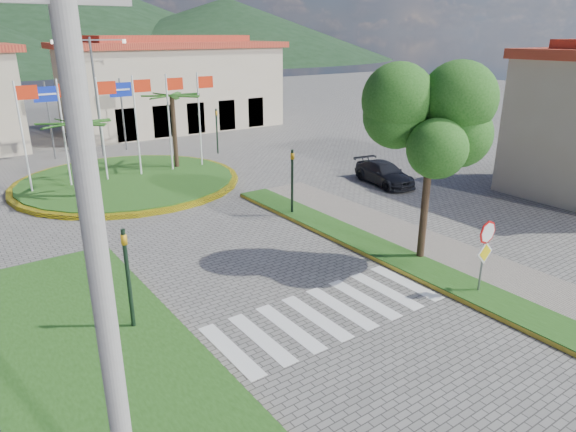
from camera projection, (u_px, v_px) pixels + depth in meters
ground at (427, 380)px, 12.89m from camera, size 160.00×160.00×0.00m
sidewalk_right at (497, 284)px, 17.68m from camera, size 4.00×28.00×0.15m
verge_right at (476, 293)px, 17.02m from camera, size 1.60×28.00×0.18m
median_left at (94, 351)px, 13.91m from camera, size 5.00×14.00×0.18m
crosswalk at (326, 313)px, 15.96m from camera, size 8.00×3.00×0.01m
roundabout_island at (128, 181)px, 29.70m from camera, size 12.70×12.70×6.00m
stop_sign at (485, 246)px, 16.47m from camera, size 0.80×0.11×2.65m
deciduous_tree at (432, 125)px, 17.99m from camera, size 3.60×3.60×6.80m
utility_pole at (105, 312)px, 7.28m from camera, size 0.32×0.32×9.00m
traffic_light_left at (128, 271)px, 14.38m from camera, size 0.15×0.18×3.20m
traffic_light_right at (292, 176)px, 23.90m from camera, size 0.15×0.18×3.20m
traffic_light_far at (217, 127)px, 36.54m from camera, size 0.18×0.15×3.20m
direction_sign_west at (48, 107)px, 34.35m from camera, size 1.60×0.14×5.20m
direction_sign_east at (122, 102)px, 37.08m from camera, size 1.60×0.14×5.20m
street_lamp_centre at (96, 91)px, 34.92m from camera, size 4.80×0.16×8.00m
building_right at (172, 84)px, 46.18m from camera, size 19.08×9.54×8.05m
hill_far_mid at (3, 7)px, 138.69m from camera, size 180.00×180.00×30.00m
hill_far_east at (227, 30)px, 151.63m from camera, size 120.00×120.00×18.00m
car_dark_b at (186, 126)px, 45.02m from camera, size 3.53×2.02×1.10m
car_side_right at (384, 173)px, 29.45m from camera, size 2.48×4.57×1.26m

